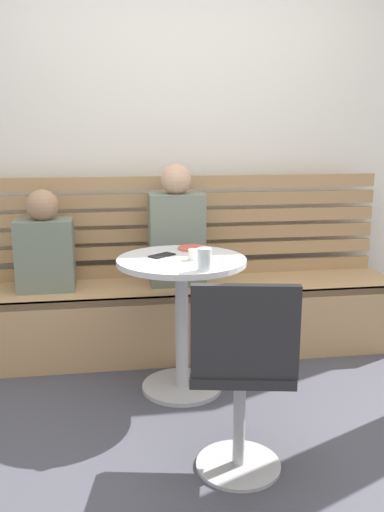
{
  "coord_description": "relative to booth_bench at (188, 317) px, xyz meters",
  "views": [
    {
      "loc": [
        -0.48,
        -2.1,
        1.39
      ],
      "look_at": [
        -0.06,
        0.66,
        0.75
      ],
      "focal_mm": 38.41,
      "sensor_mm": 36.0,
      "label": 1
    }
  ],
  "objects": [
    {
      "name": "ground",
      "position": [
        0.0,
        -1.2,
        -0.22
      ],
      "size": [
        8.0,
        8.0,
        0.0
      ],
      "primitive_type": "plane",
      "color": "#42424C"
    },
    {
      "name": "back_wall",
      "position": [
        0.0,
        0.44,
        1.23
      ],
      "size": [
        5.2,
        0.1,
        2.9
      ],
      "primitive_type": "cube",
      "color": "silver",
      "rests_on": "ground"
    },
    {
      "name": "booth_bench",
      "position": [
        0.0,
        0.0,
        0.0
      ],
      "size": [
        2.7,
        0.52,
        0.44
      ],
      "color": "tan",
      "rests_on": "ground"
    },
    {
      "name": "booth_backrest",
      "position": [
        0.0,
        0.24,
        0.56
      ],
      "size": [
        2.65,
        0.04,
        0.67
      ],
      "color": "#A68157",
      "rests_on": "booth_bench"
    },
    {
      "name": "cafe_table",
      "position": [
        -0.11,
        -0.54,
        0.3
      ],
      "size": [
        0.68,
        0.68,
        0.74
      ],
      "color": "#ADADB2",
      "rests_on": "ground"
    },
    {
      "name": "white_chair",
      "position": [
        0.02,
        -1.35,
        0.24
      ],
      "size": [
        0.47,
        0.47,
        0.85
      ],
      "color": "#ADADB2",
      "rests_on": "ground"
    },
    {
      "name": "person_adult",
      "position": [
        -0.06,
        0.04,
        0.56
      ],
      "size": [
        0.34,
        0.22,
        0.75
      ],
      "color": "slate",
      "rests_on": "booth_bench"
    },
    {
      "name": "person_child_left",
      "position": [
        -0.87,
        0.03,
        0.49
      ],
      "size": [
        0.34,
        0.22,
        0.61
      ],
      "color": "slate",
      "rests_on": "booth_bench"
    },
    {
      "name": "cup_espresso_small",
      "position": [
        -0.05,
        -0.58,
        0.55
      ],
      "size": [
        0.06,
        0.06,
        0.05
      ],
      "primitive_type": "cylinder",
      "color": "silver",
      "rests_on": "cafe_table"
    },
    {
      "name": "cup_water_clear",
      "position": [
        -0.04,
        -0.81,
        0.57
      ],
      "size": [
        0.07,
        0.07,
        0.11
      ],
      "primitive_type": "cylinder",
      "color": "white",
      "rests_on": "cafe_table"
    },
    {
      "name": "plate_small",
      "position": [
        -0.02,
        -0.32,
        0.52
      ],
      "size": [
        0.17,
        0.17,
        0.01
      ],
      "primitive_type": "cylinder",
      "color": "#DB4C42",
      "rests_on": "cafe_table"
    },
    {
      "name": "phone_on_table",
      "position": [
        -0.21,
        -0.47,
        0.52
      ],
      "size": [
        0.15,
        0.14,
        0.01
      ],
      "primitive_type": "cube",
      "rotation": [
        0.0,
        0.0,
        2.25
      ],
      "color": "black",
      "rests_on": "cafe_table"
    }
  ]
}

